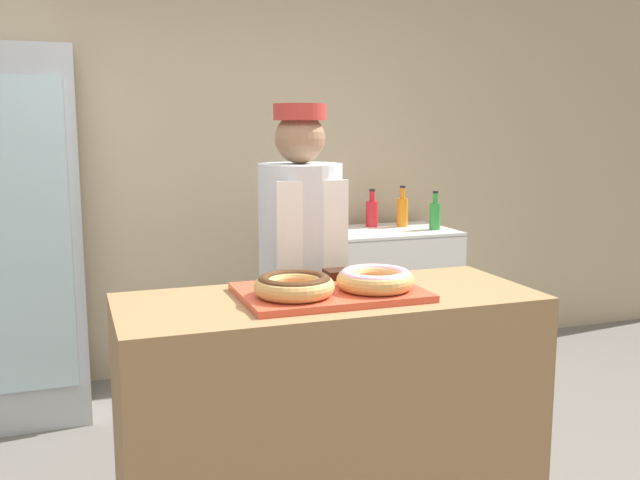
{
  "coord_description": "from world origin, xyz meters",
  "views": [
    {
      "loc": [
        -0.83,
        -2.25,
        1.54
      ],
      "look_at": [
        0.0,
        0.1,
        1.14
      ],
      "focal_mm": 40.0,
      "sensor_mm": 36.0,
      "label": 1
    }
  ],
  "objects_px": {
    "baker_person": "(301,283)",
    "bottle_orange": "(402,211)",
    "brownie_back_right": "(338,274)",
    "serving_tray": "(330,292)",
    "donut_chocolate_glaze": "(294,285)",
    "bottle_green": "(435,215)",
    "chest_freezer": "(374,300)",
    "bottle_red": "(372,212)",
    "beverage_fridge": "(21,236)",
    "donut_light_glaze": "(375,278)",
    "brownie_back_left": "(292,277)"
  },
  "relations": [
    {
      "from": "baker_person",
      "to": "bottle_orange",
      "type": "relative_size",
      "value": 6.22
    },
    {
      "from": "brownie_back_right",
      "to": "bottle_orange",
      "type": "relative_size",
      "value": 0.34
    },
    {
      "from": "serving_tray",
      "to": "donut_chocolate_glaze",
      "type": "xyz_separation_m",
      "value": [
        -0.15,
        -0.06,
        0.05
      ]
    },
    {
      "from": "brownie_back_right",
      "to": "bottle_green",
      "type": "distance_m",
      "value": 1.94
    },
    {
      "from": "chest_freezer",
      "to": "bottle_red",
      "type": "height_order",
      "value": "bottle_red"
    },
    {
      "from": "bottle_red",
      "to": "beverage_fridge",
      "type": "bearing_deg",
      "value": -175.85
    },
    {
      "from": "donut_light_glaze",
      "to": "bottle_orange",
      "type": "distance_m",
      "value": 2.16
    },
    {
      "from": "serving_tray",
      "to": "bottle_orange",
      "type": "bearing_deg",
      "value": 57.44
    },
    {
      "from": "chest_freezer",
      "to": "bottle_orange",
      "type": "height_order",
      "value": "bottle_orange"
    },
    {
      "from": "donut_light_glaze",
      "to": "beverage_fridge",
      "type": "relative_size",
      "value": 0.14
    },
    {
      "from": "brownie_back_left",
      "to": "beverage_fridge",
      "type": "distance_m",
      "value": 1.88
    },
    {
      "from": "brownie_back_right",
      "to": "baker_person",
      "type": "bearing_deg",
      "value": 88.8
    },
    {
      "from": "donut_light_glaze",
      "to": "bottle_red",
      "type": "relative_size",
      "value": 1.11
    },
    {
      "from": "beverage_fridge",
      "to": "bottle_red",
      "type": "bearing_deg",
      "value": 4.15
    },
    {
      "from": "serving_tray",
      "to": "donut_chocolate_glaze",
      "type": "bearing_deg",
      "value": -158.42
    },
    {
      "from": "brownie_back_right",
      "to": "brownie_back_left",
      "type": "bearing_deg",
      "value": 180.0
    },
    {
      "from": "serving_tray",
      "to": "brownie_back_left",
      "type": "relative_size",
      "value": 6.89
    },
    {
      "from": "bottle_orange",
      "to": "chest_freezer",
      "type": "bearing_deg",
      "value": -157.71
    },
    {
      "from": "donut_light_glaze",
      "to": "bottle_red",
      "type": "height_order",
      "value": "bottle_red"
    },
    {
      "from": "baker_person",
      "to": "bottle_orange",
      "type": "bearing_deg",
      "value": 48.58
    },
    {
      "from": "bottle_red",
      "to": "bottle_orange",
      "type": "xyz_separation_m",
      "value": [
        0.19,
        -0.05,
        0.01
      ]
    },
    {
      "from": "donut_light_glaze",
      "to": "brownie_back_left",
      "type": "distance_m",
      "value": 0.31
    },
    {
      "from": "brownie_back_left",
      "to": "serving_tray",
      "type": "bearing_deg",
      "value": -60.16
    },
    {
      "from": "baker_person",
      "to": "beverage_fridge",
      "type": "xyz_separation_m",
      "value": [
        -1.18,
        1.12,
        0.1
      ]
    },
    {
      "from": "donut_chocolate_glaze",
      "to": "brownie_back_left",
      "type": "xyz_separation_m",
      "value": [
        0.06,
        0.21,
        -0.02
      ]
    },
    {
      "from": "brownie_back_right",
      "to": "beverage_fridge",
      "type": "bearing_deg",
      "value": 126.3
    },
    {
      "from": "serving_tray",
      "to": "baker_person",
      "type": "height_order",
      "value": "baker_person"
    },
    {
      "from": "brownie_back_left",
      "to": "baker_person",
      "type": "bearing_deg",
      "value": 68.48
    },
    {
      "from": "chest_freezer",
      "to": "bottle_red",
      "type": "relative_size",
      "value": 3.99
    },
    {
      "from": "chest_freezer",
      "to": "bottle_red",
      "type": "xyz_separation_m",
      "value": [
        0.04,
        0.14,
        0.54
      ]
    },
    {
      "from": "brownie_back_left",
      "to": "brownie_back_right",
      "type": "xyz_separation_m",
      "value": [
        0.17,
        0.0,
        0.0
      ]
    },
    {
      "from": "brownie_back_right",
      "to": "bottle_orange",
      "type": "distance_m",
      "value": 2.01
    },
    {
      "from": "brownie_back_right",
      "to": "bottle_red",
      "type": "distance_m",
      "value": 1.96
    },
    {
      "from": "serving_tray",
      "to": "brownie_back_left",
      "type": "distance_m",
      "value": 0.18
    },
    {
      "from": "brownie_back_right",
      "to": "bottle_red",
      "type": "relative_size",
      "value": 0.37
    },
    {
      "from": "serving_tray",
      "to": "bottle_orange",
      "type": "height_order",
      "value": "bottle_orange"
    },
    {
      "from": "donut_chocolate_glaze",
      "to": "bottle_red",
      "type": "distance_m",
      "value": 2.26
    },
    {
      "from": "donut_chocolate_glaze",
      "to": "baker_person",
      "type": "distance_m",
      "value": 0.74
    },
    {
      "from": "chest_freezer",
      "to": "bottle_green",
      "type": "bearing_deg",
      "value": -14.16
    },
    {
      "from": "baker_person",
      "to": "bottle_green",
      "type": "height_order",
      "value": "baker_person"
    },
    {
      "from": "beverage_fridge",
      "to": "donut_chocolate_glaze",
      "type": "bearing_deg",
      "value": -62.56
    },
    {
      "from": "baker_person",
      "to": "brownie_back_right",
      "type": "bearing_deg",
      "value": -91.2
    },
    {
      "from": "bottle_red",
      "to": "baker_person",
      "type": "bearing_deg",
      "value": -124.94
    },
    {
      "from": "brownie_back_right",
      "to": "chest_freezer",
      "type": "bearing_deg",
      "value": 61.75
    },
    {
      "from": "beverage_fridge",
      "to": "brownie_back_right",
      "type": "bearing_deg",
      "value": -53.7
    },
    {
      "from": "chest_freezer",
      "to": "baker_person",
      "type": "bearing_deg",
      "value": -126.91
    },
    {
      "from": "brownie_back_left",
      "to": "baker_person",
      "type": "height_order",
      "value": "baker_person"
    },
    {
      "from": "brownie_back_left",
      "to": "bottle_green",
      "type": "distance_m",
      "value": 2.06
    },
    {
      "from": "chest_freezer",
      "to": "bottle_green",
      "type": "xyz_separation_m",
      "value": [
        0.37,
        -0.09,
        0.53
      ]
    },
    {
      "from": "donut_chocolate_glaze",
      "to": "bottle_red",
      "type": "height_order",
      "value": "bottle_red"
    }
  ]
}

